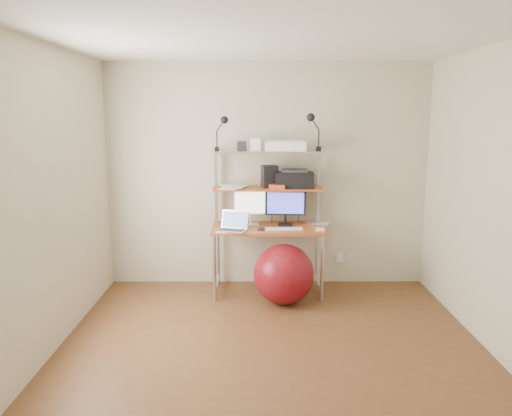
{
  "coord_description": "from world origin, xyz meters",
  "views": [
    {
      "loc": [
        -0.14,
        -3.8,
        1.94
      ],
      "look_at": [
        -0.13,
        1.15,
        1.0
      ],
      "focal_mm": 35.0,
      "sensor_mm": 36.0,
      "label": 1
    }
  ],
  "objects_px": {
    "monitor_black": "(285,205)",
    "exercise_ball": "(284,274)",
    "laptop": "(234,226)",
    "printer": "(294,179)",
    "monitor_silver": "(251,204)"
  },
  "relations": [
    {
      "from": "monitor_black",
      "to": "exercise_ball",
      "type": "bearing_deg",
      "value": -90.42
    },
    {
      "from": "laptop",
      "to": "printer",
      "type": "distance_m",
      "value": 0.85
    },
    {
      "from": "exercise_ball",
      "to": "laptop",
      "type": "bearing_deg",
      "value": 162.71
    },
    {
      "from": "laptop",
      "to": "printer",
      "type": "relative_size",
      "value": 0.84
    },
    {
      "from": "laptop",
      "to": "exercise_ball",
      "type": "bearing_deg",
      "value": 1.19
    },
    {
      "from": "monitor_silver",
      "to": "exercise_ball",
      "type": "bearing_deg",
      "value": -56.64
    },
    {
      "from": "laptop",
      "to": "exercise_ball",
      "type": "relative_size",
      "value": 0.56
    },
    {
      "from": "monitor_black",
      "to": "exercise_ball",
      "type": "height_order",
      "value": "monitor_black"
    },
    {
      "from": "monitor_silver",
      "to": "monitor_black",
      "type": "height_order",
      "value": "monitor_black"
    },
    {
      "from": "monitor_silver",
      "to": "monitor_black",
      "type": "bearing_deg",
      "value": -7.63
    },
    {
      "from": "laptop",
      "to": "printer",
      "type": "xyz_separation_m",
      "value": [
        0.65,
        0.29,
        0.46
      ]
    },
    {
      "from": "monitor_black",
      "to": "printer",
      "type": "distance_m",
      "value": 0.3
    },
    {
      "from": "monitor_black",
      "to": "laptop",
      "type": "bearing_deg",
      "value": -151.15
    },
    {
      "from": "printer",
      "to": "exercise_ball",
      "type": "height_order",
      "value": "printer"
    },
    {
      "from": "monitor_silver",
      "to": "exercise_ball",
      "type": "relative_size",
      "value": 0.69
    }
  ]
}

